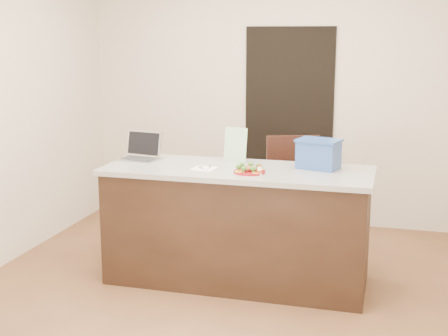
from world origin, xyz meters
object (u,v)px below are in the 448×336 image
(chair, at_px, (290,189))
(napkin, at_px, (204,169))
(yogurt_bottle, at_px, (260,171))
(laptop, at_px, (141,152))
(blue_box, at_px, (319,154))
(island, at_px, (237,225))
(plate, at_px, (249,171))

(chair, bearing_deg, napkin, -142.61)
(yogurt_bottle, relative_size, laptop, 0.21)
(blue_box, bearing_deg, island, -150.45)
(yogurt_bottle, xyz_separation_m, laptop, (-1.06, 0.32, 0.03))
(napkin, xyz_separation_m, laptop, (-0.61, 0.23, 0.06))
(island, bearing_deg, plate, -45.76)
(island, distance_m, chair, 0.78)
(blue_box, height_order, chair, blue_box)
(napkin, relative_size, blue_box, 0.46)
(laptop, xyz_separation_m, blue_box, (1.45, 0.03, 0.05))
(island, relative_size, plate, 8.70)
(napkin, height_order, yogurt_bottle, yogurt_bottle)
(laptop, height_order, chair, laptop)
(plate, bearing_deg, chair, 78.66)
(plate, xyz_separation_m, laptop, (-0.97, 0.26, 0.05))
(napkin, bearing_deg, island, 22.37)
(laptop, bearing_deg, chair, 36.45)
(napkin, bearing_deg, laptop, 159.48)
(island, relative_size, napkin, 12.35)
(napkin, xyz_separation_m, blue_box, (0.83, 0.26, 0.11))
(island, height_order, chair, chair)
(laptop, bearing_deg, plate, -5.53)
(island, relative_size, chair, 1.95)
(plate, distance_m, laptop, 1.01)
(island, bearing_deg, laptop, 171.11)
(island, xyz_separation_m, napkin, (-0.24, -0.10, 0.46))
(plate, relative_size, chair, 0.22)
(laptop, bearing_deg, napkin, -10.99)
(yogurt_bottle, bearing_deg, chair, 84.90)
(napkin, xyz_separation_m, yogurt_bottle, (0.45, -0.09, 0.03))
(napkin, height_order, blue_box, blue_box)
(plate, bearing_deg, napkin, 174.83)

